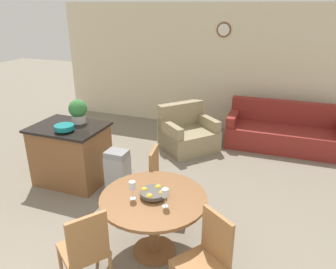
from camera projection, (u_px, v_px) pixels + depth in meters
name	position (u px, v px, depth m)	size (l,w,h in m)	color
wall_back	(227.00, 69.00, 7.07)	(8.00, 0.09, 2.70)	beige
dining_table	(154.00, 210.00, 3.57)	(1.16, 1.16, 0.74)	brown
dining_chair_near_left	(85.00, 248.00, 3.12)	(0.59, 0.59, 0.92)	#9E6B3D
dining_chair_near_right	(207.00, 257.00, 3.01)	(0.59, 0.59, 0.92)	#9E6B3D
dining_chair_far_side	(163.00, 179.00, 4.35)	(0.48, 0.48, 0.92)	#9E6B3D
fruit_bowl	(153.00, 193.00, 3.49)	(0.29, 0.29, 0.10)	#4C4742
wine_glass_left	(132.00, 186.00, 3.41)	(0.07, 0.07, 0.21)	silver
wine_glass_right	(165.00, 194.00, 3.28)	(0.07, 0.07, 0.21)	silver
kitchen_island	(71.00, 154.00, 5.14)	(1.09, 0.84, 0.94)	brown
teal_bowl	(64.00, 127.00, 4.75)	(0.29, 0.29, 0.09)	#147A7F
potted_plant	(78.00, 111.00, 5.03)	(0.28, 0.28, 0.37)	beige
trash_bin	(118.00, 174.00, 4.77)	(0.31, 0.26, 0.72)	#9E9EA3
couch	(284.00, 133.00, 6.44)	(2.18, 0.91, 0.87)	maroon
armchair	(187.00, 135.00, 6.38)	(1.26, 1.27, 0.86)	#998966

